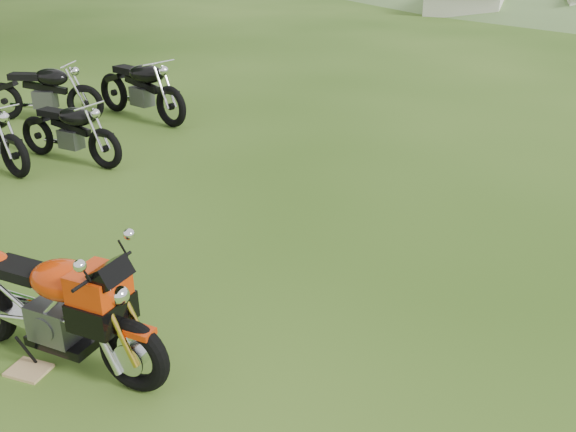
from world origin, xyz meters
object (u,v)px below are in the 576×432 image
(sport_motorcycle, at_px, (50,298))
(vintage_moto_b, at_px, (69,130))
(plywood_board, at_px, (29,370))
(vintage_moto_c, at_px, (43,91))
(vintage_moto_d, at_px, (140,87))

(sport_motorcycle, distance_m, vintage_moto_b, 4.53)
(plywood_board, relative_size, vintage_moto_c, 0.15)
(sport_motorcycle, height_order, vintage_moto_b, sport_motorcycle)
(sport_motorcycle, relative_size, vintage_moto_d, 0.90)
(vintage_moto_b, bearing_deg, plywood_board, -48.78)
(vintage_moto_c, bearing_deg, vintage_moto_b, -56.19)
(vintage_moto_b, xyz_separation_m, vintage_moto_d, (-0.20, 2.15, 0.09))
(sport_motorcycle, relative_size, vintage_moto_b, 1.07)
(plywood_board, bearing_deg, sport_motorcycle, 47.25)
(plywood_board, bearing_deg, vintage_moto_d, 113.71)
(vintage_moto_b, relative_size, vintage_moto_d, 0.84)
(sport_motorcycle, bearing_deg, vintage_moto_d, 121.42)
(sport_motorcycle, height_order, vintage_moto_c, sport_motorcycle)
(sport_motorcycle, distance_m, vintage_moto_c, 6.72)
(sport_motorcycle, distance_m, plywood_board, 0.58)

